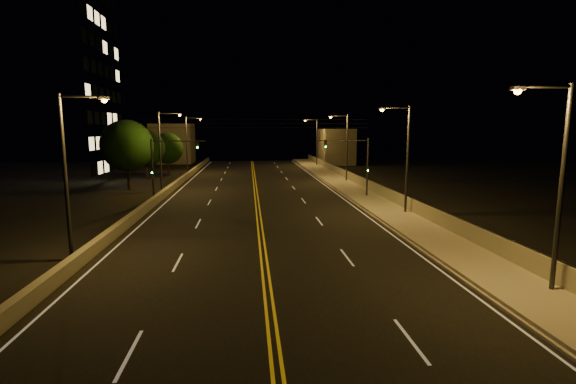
{
  "coord_description": "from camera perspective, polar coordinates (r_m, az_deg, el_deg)",
  "views": [
    {
      "loc": [
        -0.74,
        -10.91,
        6.93
      ],
      "look_at": [
        2.0,
        18.0,
        2.5
      ],
      "focal_mm": 26.0,
      "sensor_mm": 36.0,
      "label": 1
    }
  ],
  "objects": [
    {
      "name": "building_tower",
      "position": [
        66.4,
        -33.94,
        12.43
      ],
      "size": [
        24.0,
        15.0,
        27.04
      ],
      "color": "slate",
      "rests_on": "ground"
    },
    {
      "name": "ground",
      "position": [
        12.94,
        -1.42,
        -23.69
      ],
      "size": [
        160.0,
        160.0,
        0.0
      ],
      "primitive_type": "plane",
      "color": "black",
      "rests_on": "ground"
    },
    {
      "name": "streetlight_6",
      "position": [
        66.29,
        -13.46,
        6.8
      ],
      "size": [
        2.55,
        0.28,
        8.68
      ],
      "color": "#2D2D33",
      "rests_on": "ground"
    },
    {
      "name": "tree_2",
      "position": [
        65.6,
        -16.17,
        5.77
      ],
      "size": [
        4.68,
        4.68,
        6.35
      ],
      "color": "black",
      "rests_on": "ground"
    },
    {
      "name": "streetlight_0",
      "position": [
        19.83,
        32.78,
        1.83
      ],
      "size": [
        2.55,
        0.28,
        8.68
      ],
      "color": "#2D2D33",
      "rests_on": "ground"
    },
    {
      "name": "tree_1",
      "position": [
        60.3,
        -18.84,
        5.69
      ],
      "size": [
        5.01,
        5.01,
        6.79
      ],
      "color": "black",
      "rests_on": "ground"
    },
    {
      "name": "parapet_wall",
      "position": [
        34.16,
        17.41,
        -2.07
      ],
      "size": [
        0.3,
        120.0,
        1.0
      ],
      "primitive_type": "cube",
      "color": "gray",
      "rests_on": "sidewalk"
    },
    {
      "name": "jersey_barrier",
      "position": [
        32.76,
        -20.65,
        -3.46
      ],
      "size": [
        0.45,
        120.0,
        0.72
      ],
      "primitive_type": "cube",
      "color": "gray",
      "rests_on": "ground"
    },
    {
      "name": "curb",
      "position": [
        33.1,
        11.72,
        -3.46
      ],
      "size": [
        0.14,
        120.0,
        0.15
      ],
      "primitive_type": "cube",
      "color": "gray",
      "rests_on": "ground"
    },
    {
      "name": "road",
      "position": [
        31.68,
        -3.95,
        -3.96
      ],
      "size": [
        18.0,
        120.0,
        0.02
      ],
      "primitive_type": "cube",
      "color": "black",
      "rests_on": "ground"
    },
    {
      "name": "lane_markings",
      "position": [
        31.61,
        -3.95,
        -3.97
      ],
      "size": [
        17.32,
        116.0,
        0.0
      ],
      "color": "silver",
      "rests_on": "road"
    },
    {
      "name": "streetlight_1",
      "position": [
        34.26,
        15.61,
        5.19
      ],
      "size": [
        2.55,
        0.28,
        8.68
      ],
      "color": "#2D2D33",
      "rests_on": "ground"
    },
    {
      "name": "tree_0",
      "position": [
        51.0,
        -21.16,
        5.93
      ],
      "size": [
        5.86,
        5.86,
        7.94
      ],
      "color": "black",
      "rests_on": "ground"
    },
    {
      "name": "distant_building_left",
      "position": [
        88.21,
        -15.47,
        6.42
      ],
      "size": [
        8.0,
        8.0,
        7.91
      ],
      "primitive_type": "cube",
      "color": "slate",
      "rests_on": "ground"
    },
    {
      "name": "streetlight_4",
      "position": [
        24.29,
        -27.62,
        3.23
      ],
      "size": [
        2.55,
        0.28,
        8.68
      ],
      "color": "#2D2D33",
      "rests_on": "ground"
    },
    {
      "name": "streetlight_5",
      "position": [
        46.91,
        -16.77,
        6.0
      ],
      "size": [
        2.55,
        0.28,
        8.68
      ],
      "color": "#2D2D33",
      "rests_on": "ground"
    },
    {
      "name": "parapet_rail",
      "position": [
        34.07,
        17.45,
        -1.19
      ],
      "size": [
        0.06,
        120.0,
        0.06
      ],
      "primitive_type": "cylinder",
      "rotation": [
        1.57,
        0.0,
        0.0
      ],
      "color": "black",
      "rests_on": "parapet_wall"
    },
    {
      "name": "overhead_wires",
      "position": [
        40.42,
        -4.42,
        9.31
      ],
      "size": [
        22.0,
        0.03,
        0.83
      ],
      "color": "black"
    },
    {
      "name": "streetlight_2",
      "position": [
        53.88,
        7.78,
        6.58
      ],
      "size": [
        2.55,
        0.28,
        8.68
      ],
      "color": "#2D2D33",
      "rests_on": "ground"
    },
    {
      "name": "traffic_signal_left",
      "position": [
        41.19,
        -16.7,
        3.93
      ],
      "size": [
        5.11,
        0.31,
        5.97
      ],
      "color": "#2D2D33",
      "rests_on": "ground"
    },
    {
      "name": "distant_building_right",
      "position": [
        83.86,
        6.5,
        6.22
      ],
      "size": [
        6.0,
        10.0,
        6.86
      ],
      "primitive_type": "cube",
      "color": "slate",
      "rests_on": "ground"
    },
    {
      "name": "traffic_signal_right",
      "position": [
        41.79,
        9.5,
        4.24
      ],
      "size": [
        5.11,
        0.31,
        5.97
      ],
      "color": "#2D2D33",
      "rests_on": "ground"
    },
    {
      "name": "streetlight_3",
      "position": [
        77.16,
        3.75,
        7.25
      ],
      "size": [
        2.55,
        0.28,
        8.68
      ],
      "color": "#2D2D33",
      "rests_on": "ground"
    },
    {
      "name": "sidewalk",
      "position": [
        33.68,
        14.77,
        -3.23
      ],
      "size": [
        3.6,
        120.0,
        0.3
      ],
      "primitive_type": "cube",
      "color": "gray",
      "rests_on": "ground"
    }
  ]
}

